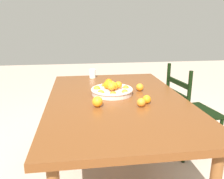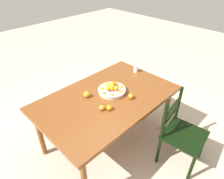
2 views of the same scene
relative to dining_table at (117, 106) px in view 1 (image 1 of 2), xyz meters
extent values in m
cube|color=brown|center=(0.00, 0.00, 0.05)|extent=(1.69, 1.07, 0.04)
cylinder|color=brown|center=(-0.74, -0.43, -0.33)|extent=(0.06, 0.06, 0.72)
cylinder|color=brown|center=(-0.74, 0.43, -0.33)|extent=(0.06, 0.06, 0.72)
cube|color=black|center=(-0.41, 0.87, -0.25)|extent=(0.51, 0.51, 0.03)
cylinder|color=black|center=(-0.24, 1.10, -0.48)|extent=(0.04, 0.04, 0.43)
cylinder|color=black|center=(-0.63, 1.05, -0.48)|extent=(0.04, 0.04, 0.43)
cylinder|color=black|center=(-0.19, 0.70, -0.48)|extent=(0.04, 0.04, 0.43)
cylinder|color=black|center=(-0.58, 0.65, -0.48)|extent=(0.04, 0.04, 0.43)
cylinder|color=black|center=(-0.19, 0.70, -0.01)|extent=(0.04, 0.04, 0.47)
cylinder|color=black|center=(-0.58, 0.65, -0.01)|extent=(0.04, 0.04, 0.47)
cube|color=black|center=(-0.38, 0.67, -0.04)|extent=(0.37, 0.07, 0.04)
cube|color=black|center=(-0.38, 0.67, 0.07)|extent=(0.37, 0.07, 0.04)
cylinder|color=beige|center=(-0.11, -0.02, 0.09)|extent=(0.34, 0.34, 0.04)
torus|color=beige|center=(-0.11, -0.02, 0.11)|extent=(0.35, 0.35, 0.02)
sphere|color=orange|center=(0.02, -0.03, 0.10)|extent=(0.06, 0.06, 0.06)
sphere|color=orange|center=(-0.02, 0.07, 0.10)|extent=(0.06, 0.06, 0.06)
sphere|color=orange|center=(-0.15, 0.10, 0.10)|extent=(0.06, 0.06, 0.06)
sphere|color=orange|center=(-0.23, 0.02, 0.10)|extent=(0.06, 0.06, 0.06)
sphere|color=orange|center=(-0.23, -0.07, 0.10)|extent=(0.06, 0.06, 0.06)
sphere|color=orange|center=(-0.15, -0.14, 0.10)|extent=(0.06, 0.06, 0.06)
sphere|color=orange|center=(-0.03, -0.12, 0.10)|extent=(0.06, 0.06, 0.06)
sphere|color=orange|center=(-0.15, -0.04, 0.16)|extent=(0.06, 0.06, 0.06)
sphere|color=orange|center=(-0.12, 0.03, 0.14)|extent=(0.06, 0.06, 0.06)
sphere|color=orange|center=(-0.10, -0.03, 0.14)|extent=(0.07, 0.07, 0.07)
sphere|color=orange|center=(-0.14, -0.06, 0.14)|extent=(0.07, 0.07, 0.07)
sphere|color=orange|center=(-0.09, -0.01, 0.14)|extent=(0.06, 0.06, 0.06)
sphere|color=orange|center=(-0.11, -0.02, 0.15)|extent=(0.06, 0.06, 0.06)
sphere|color=orange|center=(-0.11, -0.04, 0.15)|extent=(0.07, 0.07, 0.07)
sphere|color=orange|center=(-0.05, -0.03, 0.15)|extent=(0.06, 0.06, 0.06)
sphere|color=orange|center=(-0.17, 0.23, 0.10)|extent=(0.07, 0.07, 0.07)
sphere|color=orange|center=(0.22, 0.14, 0.10)|extent=(0.06, 0.06, 0.06)
sphere|color=orange|center=(0.18, -0.17, 0.11)|extent=(0.08, 0.08, 0.08)
sphere|color=orange|center=(0.16, 0.20, 0.10)|extent=(0.06, 0.06, 0.06)
cylinder|color=silver|center=(-0.73, -0.15, 0.12)|extent=(0.07, 0.07, 0.09)
camera|label=1|loc=(1.77, -0.29, 0.66)|focal=38.19mm
camera|label=2|loc=(1.37, 1.43, 1.50)|focal=32.29mm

